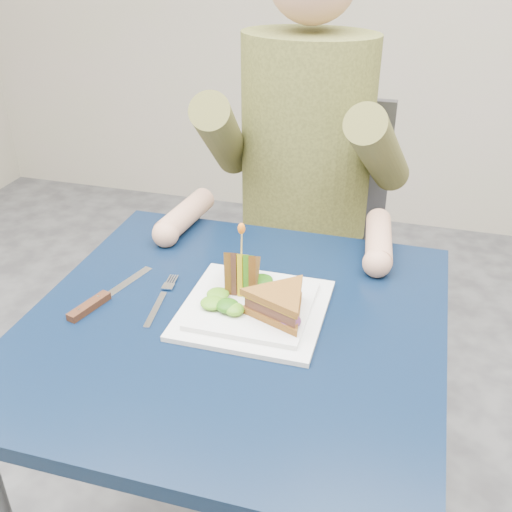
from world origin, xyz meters
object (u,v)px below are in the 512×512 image
(fork, at_px, (160,301))
(knife, at_px, (97,302))
(diner, at_px, (306,124))
(table, at_px, (235,354))
(chair, at_px, (308,235))
(sandwich_flat, at_px, (280,303))
(plate, at_px, (254,308))
(sandwich_upright, at_px, (242,272))

(fork, height_order, knife, knife)
(diner, xyz_separation_m, knife, (-0.26, -0.63, -0.18))
(table, xyz_separation_m, knife, (-0.26, -0.02, 0.09))
(diner, bearing_deg, chair, 90.00)
(chair, bearing_deg, diner, -90.00)
(chair, height_order, diner, diner)
(fork, xyz_separation_m, knife, (-0.11, -0.04, 0.00))
(knife, bearing_deg, sandwich_flat, 5.35)
(plate, xyz_separation_m, sandwich_upright, (-0.04, 0.04, 0.05))
(knife, bearing_deg, table, 5.10)
(table, bearing_deg, diner, 90.00)
(knife, bearing_deg, fork, 19.09)
(diner, xyz_separation_m, fork, (-0.15, -0.59, -0.18))
(sandwich_flat, xyz_separation_m, fork, (-0.23, 0.01, -0.04))
(table, height_order, plate, plate)
(sandwich_upright, bearing_deg, plate, -51.28)
(sandwich_upright, bearing_deg, knife, -158.17)
(sandwich_upright, xyz_separation_m, knife, (-0.26, -0.10, -0.05))
(chair, relative_size, diner, 1.25)
(diner, relative_size, knife, 3.41)
(table, xyz_separation_m, chair, (0.00, 0.72, -0.11))
(diner, bearing_deg, plate, -87.17)
(chair, bearing_deg, fork, -102.18)
(plate, relative_size, sandwich_upright, 1.96)
(chair, distance_m, plate, 0.71)
(chair, xyz_separation_m, plate, (0.03, -0.68, 0.20))
(plate, relative_size, sandwich_flat, 1.40)
(table, relative_size, sandwich_flat, 4.04)
(fork, relative_size, knife, 0.82)
(plate, bearing_deg, sandwich_upright, 128.72)
(diner, distance_m, sandwich_upright, 0.54)
(diner, bearing_deg, table, -90.00)
(sandwich_upright, distance_m, knife, 0.28)
(chair, distance_m, diner, 0.39)
(sandwich_flat, bearing_deg, diner, 97.94)
(table, xyz_separation_m, plate, (0.03, 0.03, 0.09))
(plate, bearing_deg, knife, -168.86)
(table, distance_m, knife, 0.28)
(sandwich_upright, relative_size, knife, 0.61)
(sandwich_flat, relative_size, fork, 1.03)
(plate, height_order, fork, plate)
(plate, distance_m, sandwich_flat, 0.07)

